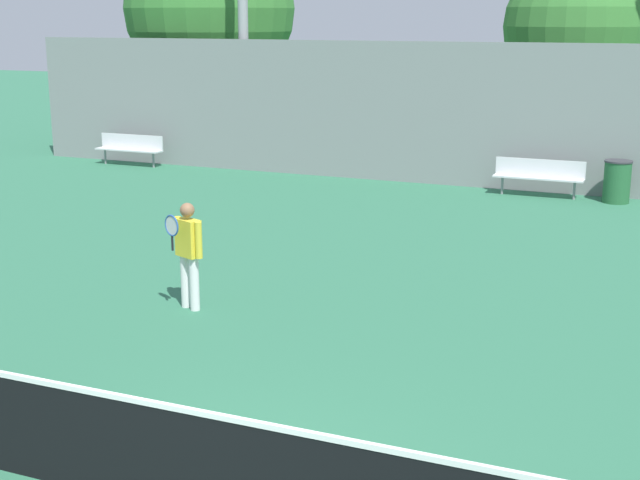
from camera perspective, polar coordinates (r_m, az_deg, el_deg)
tennis_net at (r=7.74m, az=-7.20°, el=-14.15°), size 12.09×0.09×1.01m
tennis_player at (r=12.99m, az=-8.43°, el=-0.59°), size 0.55×0.50×1.58m
bench_courtside_near at (r=21.75m, az=13.85°, el=4.16°), size 2.11×0.40×0.87m
bench_adjacent_court at (r=26.16m, az=-12.05°, el=5.89°), size 2.06×0.40×0.87m
trash_bin at (r=21.51m, az=18.48°, el=3.57°), size 0.63×0.63×0.97m
back_fence at (r=22.15m, az=13.94°, el=7.55°), size 29.23×0.06×3.56m
tree_green_tall at (r=27.16m, az=16.03°, el=12.97°), size 4.08×4.08×5.92m
tree_green_broad at (r=28.90m, az=-7.07°, el=14.49°), size 5.33×5.33×7.06m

